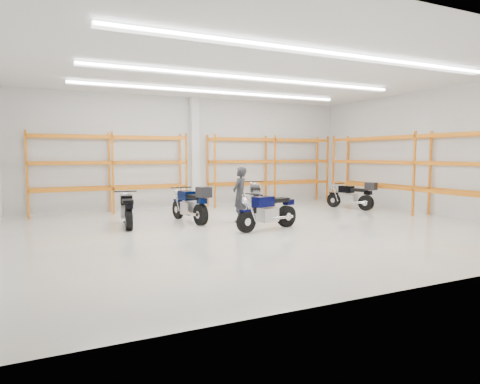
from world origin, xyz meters
name	(u,v)px	position (x,y,z in m)	size (l,w,h in m)	color
ground	(262,229)	(0.00, 0.00, 0.00)	(14.00, 14.00, 0.00)	beige
room_shell	(263,116)	(0.00, 0.03, 3.28)	(14.02, 12.02, 4.51)	silver
motorcycle_main	(270,212)	(0.14, -0.18, 0.51)	(2.17, 0.81, 1.08)	black
motorcycle_back_a	(127,211)	(-3.51, 2.08, 0.49)	(0.71, 2.12, 1.04)	black
motorcycle_back_b	(192,205)	(-1.50, 1.97, 0.57)	(0.79, 2.33, 1.20)	black
motorcycle_back_c	(255,197)	(1.69, 3.69, 0.52)	(1.12, 2.13, 1.11)	black
motorcycle_back_d	(354,196)	(5.41, 2.34, 0.53)	(0.99, 2.11, 1.11)	black
standing_man	(240,195)	(-0.04, 1.44, 0.89)	(0.65, 0.42, 1.77)	black
structural_column	(194,153)	(0.00, 5.82, 2.25)	(0.32, 0.32, 4.50)	white
pallet_racking_back_left	(111,165)	(-3.40, 5.48, 1.79)	(5.67, 0.87, 3.00)	orange
pallet_racking_back_right	(270,163)	(3.40, 5.48, 1.79)	(5.67, 0.87, 3.00)	orange
pallet_racking_side	(422,165)	(6.48, 0.00, 1.81)	(0.87, 9.07, 3.00)	orange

